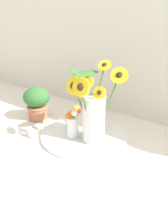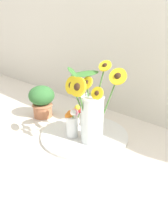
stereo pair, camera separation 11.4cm
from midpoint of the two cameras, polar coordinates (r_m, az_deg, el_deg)
name	(u,v)px [view 2 (the right image)]	position (r m, az deg, el deg)	size (l,w,h in m)	color
ground_plane	(80,139)	(1.18, 1.66, -7.04)	(6.00, 6.00, 0.00)	silver
serving_tray	(84,135)	(1.20, 2.73, -6.00)	(0.47, 0.47, 0.02)	white
mason_jar_sunflowers	(92,112)	(1.06, 5.04, -0.10)	(0.28, 0.25, 0.39)	silver
vase_small_center	(72,123)	(1.14, -0.42, -3.03)	(0.08, 0.06, 0.16)	white
vase_bulb_right	(74,117)	(1.23, 0.06, -1.50)	(0.09, 0.08, 0.14)	white
potted_plant	(42,100)	(1.40, -8.68, 3.10)	(0.16, 0.16, 0.21)	#B7704C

